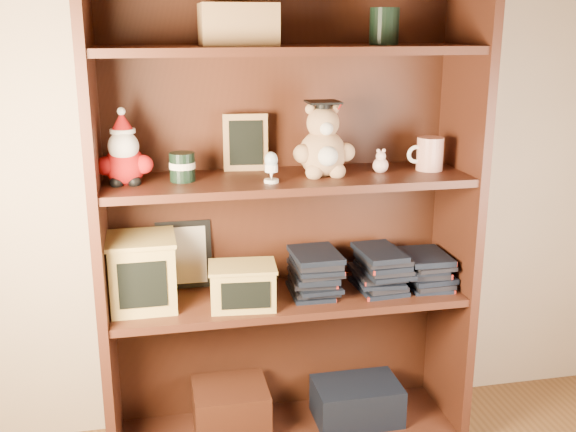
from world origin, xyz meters
name	(u,v)px	position (x,y,z in m)	size (l,w,h in m)	color
room_envelope	(441,22)	(0.00, 0.00, 1.41)	(3.04, 3.04, 2.51)	brown
bookcase	(284,224)	(0.09, 1.36, 0.78)	(1.20, 0.35, 1.60)	#421E12
shelf_lower	(288,298)	(0.10, 1.30, 0.54)	(1.14, 0.33, 0.02)	#421E12
shelf_upper	(288,180)	(0.10, 1.30, 0.94)	(1.14, 0.33, 0.02)	#421E12
santa_plush	(124,156)	(-0.40, 1.30, 1.04)	(0.17, 0.12, 0.24)	#A50F0F
teachers_tin	(182,167)	(-0.23, 1.30, 0.99)	(0.08, 0.08, 0.09)	black
chalkboard_plaque	(246,143)	(-0.02, 1.42, 1.04)	(0.15, 0.08, 0.19)	#9E7547
egg_cup	(271,166)	(0.03, 1.23, 1.00)	(0.04, 0.04, 0.09)	white
grad_teddy_bear	(323,147)	(0.21, 1.30, 1.04)	(0.20, 0.17, 0.24)	tan
pink_figurine	(381,163)	(0.40, 1.31, 0.98)	(0.05, 0.05, 0.08)	beige
teacher_mug	(429,154)	(0.57, 1.31, 1.00)	(0.12, 0.09, 0.11)	silver
certificate_frame	(184,255)	(-0.23, 1.44, 0.66)	(0.18, 0.05, 0.23)	black
treats_box	(143,272)	(-0.37, 1.30, 0.67)	(0.21, 0.21, 0.23)	tan
pencils_box	(243,285)	(-0.06, 1.24, 0.62)	(0.22, 0.17, 0.14)	tan
book_stack_left	(313,272)	(0.18, 1.30, 0.62)	(0.14, 0.20, 0.14)	black
book_stack_mid	(381,267)	(0.42, 1.30, 0.62)	(0.14, 0.20, 0.14)	black
book_stack_right	(423,268)	(0.57, 1.30, 0.61)	(0.14, 0.20, 0.11)	black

